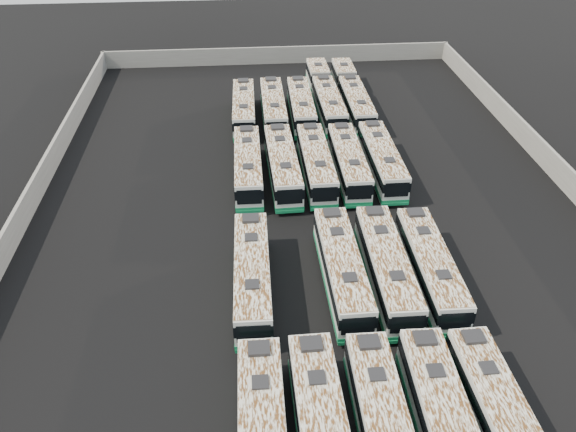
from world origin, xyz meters
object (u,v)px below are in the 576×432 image
Objects in this scene: bus_midback_far_right at (382,160)px; bus_back_center at (301,106)px; bus_midfront_center at (342,269)px; bus_midback_left at (283,165)px; bus_back_far_left at (244,109)px; bus_back_far_right at (352,94)px; bus_front_far_right at (502,422)px; bus_midfront_far_left at (252,275)px; bus_midback_center at (316,164)px; bus_front_right at (445,427)px; bus_midback_far_left at (248,166)px; bus_midfront_far_right at (430,267)px; bus_back_left at (273,108)px; bus_back_right at (325,95)px; bus_midfront_right at (387,267)px; bus_midback_right at (349,162)px; bus_front_center at (384,430)px.

bus_midback_far_right is 13.45m from bus_back_center.
bus_midback_left reaches higher than bus_midfront_center.
bus_back_far_left is 0.65× the size of bus_back_far_right.
bus_midback_far_right reaches higher than bus_front_far_right.
bus_back_far_right is at bearing 68.95° from bus_midfront_far_left.
bus_front_far_right is at bearing -44.15° from bus_midfront_far_left.
bus_midback_left is 12.67m from bus_back_center.
bus_midback_center reaches higher than bus_back_far_right.
bus_midfront_center is (-3.09, 12.27, 0.01)m from bus_front_right.
bus_midback_far_left is at bearing -115.00° from bus_back_center.
bus_midback_far_left is 1.00× the size of bus_midback_far_right.
bus_midfront_far_right is 0.98× the size of bus_back_left.
bus_back_far_left is at bearing 134.76° from bus_midback_far_right.
bus_midfront_far_left reaches higher than bus_back_right.
bus_back_far_left is (-9.04, 38.73, -0.05)m from bus_front_right.
bus_midfront_center reaches higher than bus_back_right.
bus_midback_far_left is at bearing 113.00° from bus_front_far_right.
bus_front_right reaches higher than bus_midfront_far_left.
bus_midfront_right is 1.02× the size of bus_midback_far_left.
bus_midback_left reaches higher than bus_back_far_right.
bus_midfront_center reaches higher than bus_front_far_right.
bus_midfront_center reaches higher than bus_front_right.
bus_back_left reaches higher than bus_back_center.
bus_midback_left is 1.05× the size of bus_back_far_left.
bus_midback_far_left is at bearing -179.88° from bus_midback_right.
bus_midback_far_right is (5.95, 14.39, -0.02)m from bus_midfront_center.
bus_midfront_center is 29.58m from bus_back_right.
bus_back_right is at bearing 96.40° from bus_midfront_far_right.
bus_back_far_left is at bearing 102.69° from bus_midback_left.
bus_midfront_far_left is 27.28m from bus_back_center.
bus_midfront_far_left is (-6.05, 12.03, 0.03)m from bus_front_center.
bus_back_right is (-0.08, 41.69, -0.04)m from bus_front_right.
bus_back_center is (-3.03, 38.75, -0.03)m from bus_front_right.
bus_midback_far_left is 11.81m from bus_midback_far_right.
bus_front_far_right is at bearing -77.46° from bus_midback_center.
bus_front_center is 0.97× the size of bus_midfront_right.
bus_midback_center is (5.94, -0.09, 0.02)m from bus_midback_far_left.
bus_midback_far_left is (-5.86, 14.31, -0.03)m from bus_midfront_center.
bus_midback_far_left is at bearing 129.84° from bus_midfront_far_right.
bus_front_far_right is 0.99× the size of bus_midback_right.
bus_back_left is (-8.84, 26.57, 0.03)m from bus_midfront_far_right.
bus_midback_right is (-3.05, 26.42, 0.02)m from bus_front_far_right.
bus_back_center is at bearing 103.86° from bus_midback_right.
bus_back_right is (-3.00, 41.59, 0.01)m from bus_front_far_right.
bus_front_center is 12.16m from bus_midfront_center.
bus_front_far_right is 26.55m from bus_midback_far_right.
bus_midfront_right is 1.03× the size of bus_back_center.
bus_back_far_left is at bearing -162.07° from bus_back_right.
bus_back_left is at bearing 103.17° from bus_midfront_right.
bus_midback_far_left reaches higher than bus_back_far_left.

